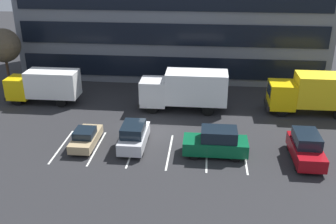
% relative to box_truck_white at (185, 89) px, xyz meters
% --- Properties ---
extents(ground_plane, '(120.00, 120.00, 0.00)m').
position_rel_box_truck_white_xyz_m(ground_plane, '(-2.07, -5.00, -2.12)').
color(ground_plane, '#262628').
extents(office_building, '(34.29, 11.70, 14.40)m').
position_rel_box_truck_white_xyz_m(office_building, '(-2.07, 12.95, 5.08)').
color(office_building, slate).
rests_on(office_building, ground_plane).
extents(lot_markings, '(14.14, 5.40, 0.01)m').
position_rel_box_truck_white_xyz_m(lot_markings, '(-2.07, -8.16, -2.12)').
color(lot_markings, silver).
rests_on(lot_markings, ground_plane).
extents(box_truck_white, '(8.13, 2.69, 3.77)m').
position_rel_box_truck_white_xyz_m(box_truck_white, '(0.00, 0.00, 0.00)').
color(box_truck_white, white).
rests_on(box_truck_white, ground_plane).
extents(box_truck_yellow, '(7.08, 2.34, 3.28)m').
position_rel_box_truck_white_xyz_m(box_truck_yellow, '(-13.72, 0.51, -0.27)').
color(box_truck_yellow, yellow).
rests_on(box_truck_yellow, ground_plane).
extents(box_truck_yellow_all, '(8.03, 2.66, 3.72)m').
position_rel_box_truck_white_xyz_m(box_truck_yellow_all, '(11.74, 0.41, -0.03)').
color(box_truck_yellow_all, yellow).
rests_on(box_truck_yellow_all, ground_plane).
extents(sedan_tan, '(1.67, 4.00, 1.43)m').
position_rel_box_truck_white_xyz_m(sedan_tan, '(-7.19, -7.82, -1.45)').
color(sedan_tan, tan).
rests_on(sedan_tan, ground_plane).
extents(suv_maroon, '(1.93, 4.56, 2.06)m').
position_rel_box_truck_white_xyz_m(suv_maroon, '(9.17, -8.38, -1.13)').
color(suv_maroon, maroon).
rests_on(suv_maroon, ground_plane).
extents(suv_silver, '(1.85, 4.36, 1.97)m').
position_rel_box_truck_white_xyz_m(suv_silver, '(-3.45, -7.66, -1.17)').
color(suv_silver, silver).
rests_on(suv_silver, ground_plane).
extents(suv_forest, '(4.71, 2.00, 2.13)m').
position_rel_box_truck_white_xyz_m(suv_forest, '(2.79, -8.28, -1.09)').
color(suv_forest, '#0C5933').
rests_on(suv_forest, ground_plane).
extents(bare_tree, '(3.48, 3.48, 6.53)m').
position_rel_box_truck_white_xyz_m(bare_tree, '(-19.07, 3.87, 2.65)').
color(bare_tree, '#473323').
rests_on(bare_tree, ground_plane).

